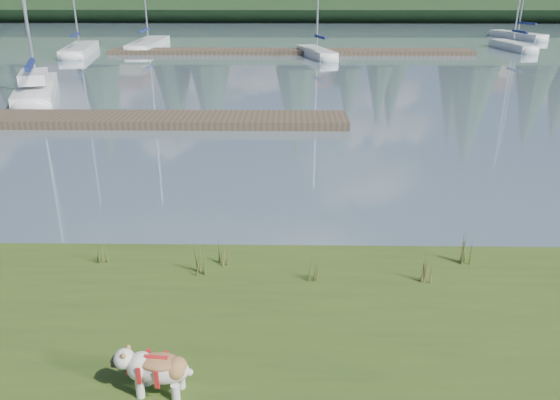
{
  "coord_description": "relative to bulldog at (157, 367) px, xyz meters",
  "views": [
    {
      "loc": [
        1.88,
        -10.44,
        4.82
      ],
      "look_at": [
        1.72,
        -0.5,
        0.84
      ],
      "focal_mm": 35.0,
      "sensor_mm": 36.0,
      "label": 1
    }
  ],
  "objects": [
    {
      "name": "dock_near",
      "position": [
        -4.38,
        14.36,
        -0.55
      ],
      "size": [
        16.0,
        2.0,
        0.3
      ],
      "primitive_type": "cube",
      "color": "#4C3D2C",
      "rests_on": "ground"
    },
    {
      "name": "weed_2",
      "position": [
        3.72,
        2.62,
        -0.08
      ],
      "size": [
        0.17,
        0.14,
        0.63
      ],
      "color": "#475B23",
      "rests_on": "bank"
    },
    {
      "name": "sailboat_bg_0",
      "position": [
        -13.71,
        35.85,
        -0.38
      ],
      "size": [
        3.11,
        8.46,
        12.0
      ],
      "rotation": [
        0.0,
        0.0,
        1.75
      ],
      "color": "white",
      "rests_on": "ground"
    },
    {
      "name": "weed_4",
      "position": [
        1.91,
        2.63,
        -0.18
      ],
      "size": [
        0.17,
        0.14,
        0.39
      ],
      "color": "#475B23",
      "rests_on": "bank"
    },
    {
      "name": "mud_lip",
      "position": [
        -0.38,
        3.76,
        -0.63
      ],
      "size": [
        60.0,
        0.5,
        0.14
      ],
      "primitive_type": "cube",
      "color": "#33281C",
      "rests_on": "ground"
    },
    {
      "name": "sailboat_bg_5",
      "position": [
        22.11,
        47.47,
        -0.37
      ],
      "size": [
        3.53,
        7.08,
        10.12
      ],
      "rotation": [
        0.0,
        0.0,
        1.9
      ],
      "color": "white",
      "rests_on": "ground"
    },
    {
      "name": "sailboat_bg_4",
      "position": [
        18.43,
        38.5,
        -0.37
      ],
      "size": [
        1.81,
        6.36,
        9.44
      ],
      "rotation": [
        0.0,
        0.0,
        1.66
      ],
      "color": "white",
      "rests_on": "ground"
    },
    {
      "name": "bulldog",
      "position": [
        0.0,
        0.0,
        0.0
      ],
      "size": [
        0.93,
        0.45,
        0.55
      ],
      "rotation": [
        0.0,
        0.0,
        3.03
      ],
      "color": "silver",
      "rests_on": "bank"
    },
    {
      "name": "sailboat_bg_1",
      "position": [
        -9.54,
        39.77,
        -0.37
      ],
      "size": [
        1.98,
        9.18,
        13.51
      ],
      "rotation": [
        0.0,
        0.0,
        1.59
      ],
      "color": "white",
      "rests_on": "ground"
    },
    {
      "name": "weed_0",
      "position": [
        0.05,
        2.8,
        -0.07
      ],
      "size": [
        0.17,
        0.14,
        0.67
      ],
      "color": "#475B23",
      "rests_on": "bank"
    },
    {
      "name": "sailboat_main",
      "position": [
        -10.05,
        19.85,
        -0.27
      ],
      "size": [
        4.05,
        7.76,
        11.21
      ],
      "rotation": [
        0.0,
        0.0,
        1.92
      ],
      "color": "white",
      "rests_on": "ground"
    },
    {
      "name": "ground",
      "position": [
        -0.38,
        35.36,
        -0.7
      ],
      "size": [
        200.0,
        200.0,
        0.0
      ],
      "primitive_type": "plane",
      "color": "gray",
      "rests_on": "ground"
    },
    {
      "name": "sailboat_bg_2",
      "position": [
        3.25,
        33.98,
        -0.36
      ],
      "size": [
        2.8,
        6.36,
        9.6
      ],
      "rotation": [
        0.0,
        0.0,
        1.83
      ],
      "color": "white",
      "rests_on": "ground"
    },
    {
      "name": "weed_1",
      "position": [
        0.41,
        3.16,
        -0.14
      ],
      "size": [
        0.17,
        0.14,
        0.49
      ],
      "color": "#475B23",
      "rests_on": "bank"
    },
    {
      "name": "weed_5",
      "position": [
        4.5,
        3.22,
        -0.08
      ],
      "size": [
        0.17,
        0.14,
        0.63
      ],
      "color": "#475B23",
      "rests_on": "bank"
    },
    {
      "name": "dock_far",
      "position": [
        1.62,
        35.36,
        -0.55
      ],
      "size": [
        26.0,
        2.2,
        0.3
      ],
      "primitive_type": "cube",
      "color": "#4C3D2C",
      "rests_on": "ground"
    },
    {
      "name": "weed_3",
      "position": [
        -1.68,
        3.1,
        -0.14
      ],
      "size": [
        0.17,
        0.14,
        0.49
      ],
      "color": "#475B23",
      "rests_on": "bank"
    }
  ]
}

